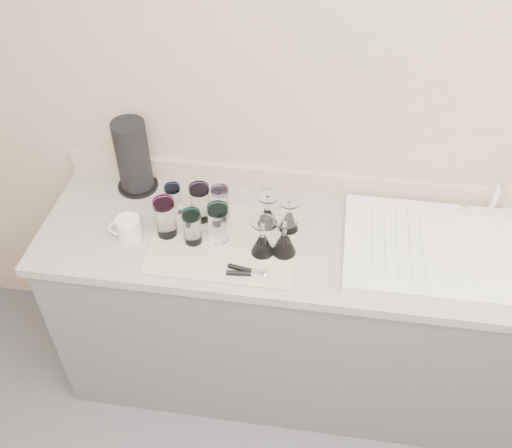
% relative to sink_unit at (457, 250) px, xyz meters
% --- Properties ---
extents(counter_unit, '(2.06, 0.62, 0.90)m').
position_rel_sink_unit_xyz_m(counter_unit, '(-0.55, -0.00, -0.47)').
color(counter_unit, '#5F5E63').
rests_on(counter_unit, ground).
extents(sink_unit, '(0.82, 0.50, 0.22)m').
position_rel_sink_unit_xyz_m(sink_unit, '(0.00, 0.00, 0.00)').
color(sink_unit, white).
rests_on(sink_unit, counter_unit).
extents(dish_towel, '(0.55, 0.42, 0.01)m').
position_rel_sink_unit_xyz_m(dish_towel, '(-0.86, -0.06, -0.02)').
color(dish_towel, beige).
rests_on(dish_towel, counter_unit).
extents(tumbler_teal, '(0.06, 0.06, 0.13)m').
position_rel_sink_unit_xyz_m(tumbler_teal, '(-1.09, 0.07, 0.05)').
color(tumbler_teal, white).
rests_on(tumbler_teal, dish_towel).
extents(tumbler_cyan, '(0.08, 0.08, 0.16)m').
position_rel_sink_unit_xyz_m(tumbler_cyan, '(-0.97, 0.05, 0.07)').
color(tumbler_cyan, white).
rests_on(tumbler_cyan, dish_towel).
extents(tumbler_purple, '(0.07, 0.07, 0.14)m').
position_rel_sink_unit_xyz_m(tumbler_purple, '(-0.90, 0.07, 0.06)').
color(tumbler_purple, white).
rests_on(tumbler_purple, dish_towel).
extents(tumbler_magenta, '(0.08, 0.08, 0.16)m').
position_rel_sink_unit_xyz_m(tumbler_magenta, '(-1.08, -0.05, 0.07)').
color(tumbler_magenta, white).
rests_on(tumbler_magenta, dish_towel).
extents(tumbler_blue, '(0.07, 0.07, 0.14)m').
position_rel_sink_unit_xyz_m(tumbler_blue, '(-0.97, -0.08, 0.06)').
color(tumbler_blue, white).
rests_on(tumbler_blue, dish_towel).
extents(tumbler_lavender, '(0.08, 0.08, 0.16)m').
position_rel_sink_unit_xyz_m(tumbler_lavender, '(-0.88, -0.05, 0.07)').
color(tumbler_lavender, white).
rests_on(tumbler_lavender, dish_towel).
extents(goblet_back_left, '(0.08, 0.08, 0.14)m').
position_rel_sink_unit_xyz_m(goblet_back_left, '(-0.71, 0.05, 0.04)').
color(goblet_back_left, white).
rests_on(goblet_back_left, dish_towel).
extents(goblet_back_right, '(0.08, 0.08, 0.14)m').
position_rel_sink_unit_xyz_m(goblet_back_right, '(-0.63, 0.04, 0.04)').
color(goblet_back_right, white).
rests_on(goblet_back_right, dish_towel).
extents(goblet_front_left, '(0.09, 0.09, 0.15)m').
position_rel_sink_unit_xyz_m(goblet_front_left, '(-0.71, -0.10, 0.04)').
color(goblet_front_left, white).
rests_on(goblet_front_left, dish_towel).
extents(goblet_front_right, '(0.09, 0.09, 0.16)m').
position_rel_sink_unit_xyz_m(goblet_front_right, '(-0.63, -0.09, 0.04)').
color(goblet_front_right, white).
rests_on(goblet_front_right, dish_towel).
extents(can_opener, '(0.15, 0.05, 0.02)m').
position_rel_sink_unit_xyz_m(can_opener, '(-0.75, -0.22, -0.00)').
color(can_opener, silver).
rests_on(can_opener, dish_towel).
extents(white_mug, '(0.13, 0.10, 0.09)m').
position_rel_sink_unit_xyz_m(white_mug, '(-1.22, -0.09, 0.03)').
color(white_mug, white).
rests_on(white_mug, counter_unit).
extents(paper_towel_roll, '(0.17, 0.17, 0.31)m').
position_rel_sink_unit_xyz_m(paper_towel_roll, '(-1.28, 0.21, 0.13)').
color(paper_towel_roll, black).
rests_on(paper_towel_roll, counter_unit).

